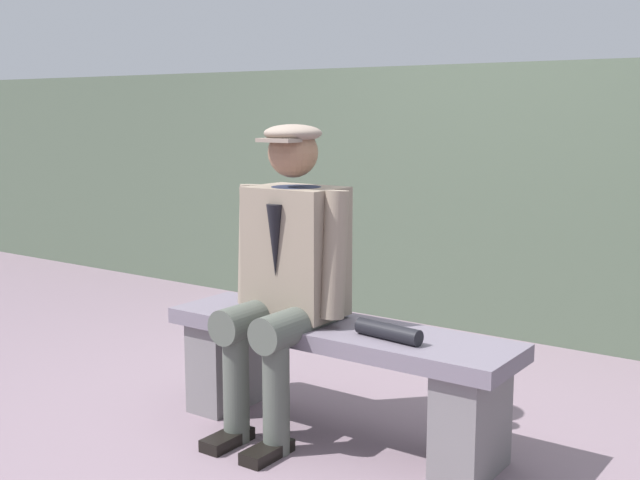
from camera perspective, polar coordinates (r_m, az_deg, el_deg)
The scene contains 5 objects.
ground_plane at distance 3.54m, azimuth 1.12°, elevation -13.66°, with size 30.00×30.00×0.00m, color slate.
bench at distance 3.43m, azimuth 1.14°, elevation -8.76°, with size 1.56×0.41×0.49m.
seated_man at distance 3.40m, azimuth -2.34°, elevation -1.85°, with size 0.55×0.60×1.32m.
rolled_magazine at distance 3.17m, azimuth 4.85°, elevation -6.47°, with size 0.06×0.06×0.29m, color black.
stadium_wall at distance 5.03m, azimuth 13.75°, elevation 2.64°, with size 12.00×0.24×1.65m, color #4E5D4B.
Camera 1 is at (-1.83, 2.70, 1.38)m, focal length 45.29 mm.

